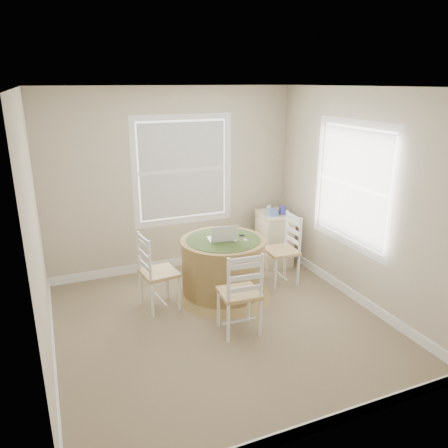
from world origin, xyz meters
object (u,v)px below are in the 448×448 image
chair_left (159,272)px  chair_right (281,250)px  chair_near (239,293)px  round_table (223,265)px  corner_chest (274,238)px  laptop (222,238)px

chair_left → chair_right: bearing=-95.2°
chair_left → chair_near: bearing=-149.0°
round_table → chair_right: chair_right is taller
corner_chest → chair_left: bearing=-155.6°
chair_near → corner_chest: bearing=-124.9°
chair_left → chair_right: (1.70, 0.06, 0.00)m
laptop → corner_chest: (1.14, 0.72, -0.40)m
chair_left → laptop: size_ratio=2.57×
laptop → chair_left: bearing=8.0°
round_table → chair_left: 0.84m
chair_right → corner_chest: chair_right is taller
laptop → chair_near: bearing=87.3°
chair_right → corner_chest: (0.26, 0.66, -0.08)m
chair_near → laptop: (0.15, 0.85, 0.32)m
chair_near → chair_right: (1.03, 0.91, 0.00)m
chair_near → chair_right: 1.37m
chair_left → laptop: (0.82, 0.01, 0.32)m
round_table → chair_left: size_ratio=1.32×
corner_chest → chair_near: bearing=-125.3°
round_table → chair_near: size_ratio=1.32×
chair_right → laptop: laptop is taller
corner_chest → laptop: bearing=-143.6°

